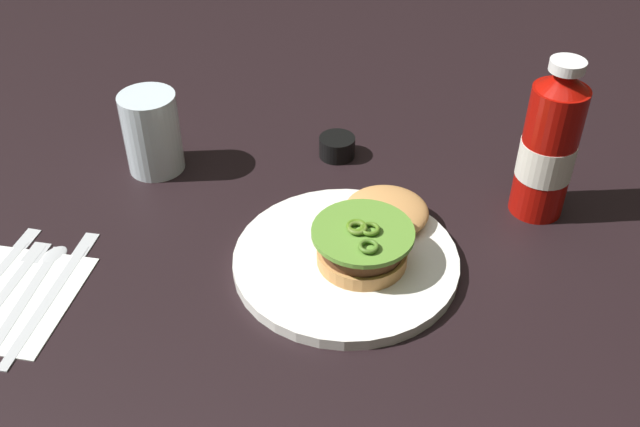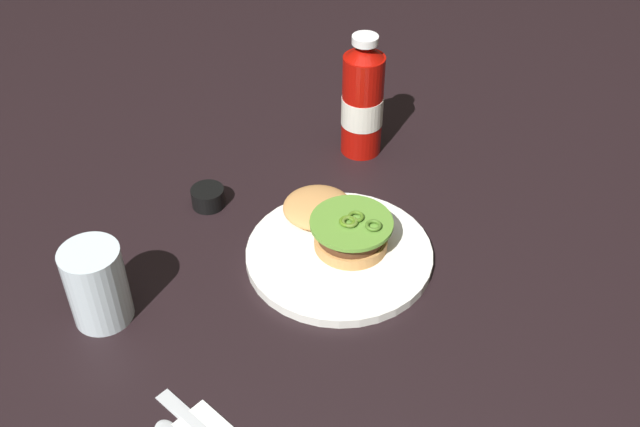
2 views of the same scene
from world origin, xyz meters
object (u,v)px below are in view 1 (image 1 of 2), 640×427
object	(u,v)px
napkin	(13,298)
spoon_utensil	(35,280)
burger_sandwich	(372,232)
fork_utensil	(10,283)
water_glass	(152,133)
condiment_cup	(337,147)
dinner_plate	(346,260)
steak_knife	(57,284)
ketchup_bottle	(549,147)

from	to	relation	value
napkin	spoon_utensil	world-z (taller)	spoon_utensil
burger_sandwich	fork_utensil	bearing A→B (deg)	122.42
napkin	water_glass	bearing A→B (deg)	0.76
spoon_utensil	water_glass	bearing A→B (deg)	1.90
water_glass	napkin	distance (m)	0.29
napkin	spoon_utensil	xyz separation A→B (m)	(0.03, -0.00, 0.00)
burger_sandwich	condiment_cup	size ratio (longest dim) A/B	3.80
dinner_plate	burger_sandwich	xyz separation A→B (m)	(0.03, -0.02, 0.03)
napkin	steak_knife	world-z (taller)	steak_knife
burger_sandwich	napkin	size ratio (longest dim) A/B	1.22
steak_knife	fork_utensil	distance (m)	0.05
burger_sandwich	condiment_cup	xyz separation A→B (m)	(0.18, 0.12, -0.02)
spoon_utensil	condiment_cup	bearing A→B (deg)	-28.37
burger_sandwich	dinner_plate	bearing A→B (deg)	148.13
condiment_cup	napkin	size ratio (longest dim) A/B	0.32
burger_sandwich	fork_utensil	xyz separation A→B (m)	(-0.22, 0.35, -0.03)
ketchup_bottle	napkin	bearing A→B (deg)	129.59
napkin	steak_knife	xyz separation A→B (m)	(0.04, -0.03, 0.00)
dinner_plate	steak_knife	world-z (taller)	dinner_plate
dinner_plate	water_glass	world-z (taller)	water_glass
water_glass	spoon_utensil	bearing A→B (deg)	-178.10
ketchup_bottle	spoon_utensil	world-z (taller)	ketchup_bottle
burger_sandwich	water_glass	distance (m)	0.34
water_glass	burger_sandwich	bearing A→B (deg)	-97.64
dinner_plate	steak_knife	size ratio (longest dim) A/B	1.22
steak_knife	dinner_plate	bearing A→B (deg)	-58.82
fork_utensil	ketchup_bottle	bearing A→B (deg)	-52.40
condiment_cup	napkin	bearing A→B (deg)	152.92
napkin	fork_utensil	bearing A→B (deg)	49.26
water_glass	fork_utensil	bearing A→B (deg)	177.12
ketchup_bottle	water_glass	xyz separation A→B (m)	(-0.13, 0.50, -0.04)
burger_sandwich	fork_utensil	distance (m)	0.42
dinner_plate	fork_utensil	world-z (taller)	dinner_plate
dinner_plate	spoon_utensil	xyz separation A→B (m)	(-0.18, 0.31, -0.00)
dinner_plate	burger_sandwich	world-z (taller)	burger_sandwich
condiment_cup	napkin	xyz separation A→B (m)	(-0.42, 0.21, -0.01)
spoon_utensil	steak_knife	bearing A→B (deg)	-79.21
burger_sandwich	spoon_utensil	xyz separation A→B (m)	(-0.21, 0.33, -0.03)
water_glass	fork_utensil	size ratio (longest dim) A/B	0.62
condiment_cup	spoon_utensil	distance (m)	0.44
condiment_cup	fork_utensil	world-z (taller)	condiment_cup
fork_utensil	steak_knife	bearing A→B (deg)	-66.83
burger_sandwich	napkin	xyz separation A→B (m)	(-0.24, 0.34, -0.03)
dinner_plate	fork_utensil	xyz separation A→B (m)	(-0.19, 0.33, -0.00)
dinner_plate	steak_knife	xyz separation A→B (m)	(-0.17, 0.28, -0.00)
dinner_plate	condiment_cup	distance (m)	0.23
dinner_plate	fork_utensil	distance (m)	0.39
napkin	ketchup_bottle	bearing A→B (deg)	-50.41
condiment_cup	steak_knife	bearing A→B (deg)	154.57
napkin	steak_knife	bearing A→B (deg)	-41.59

